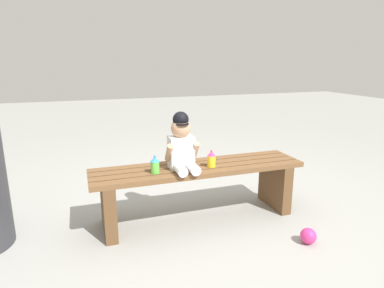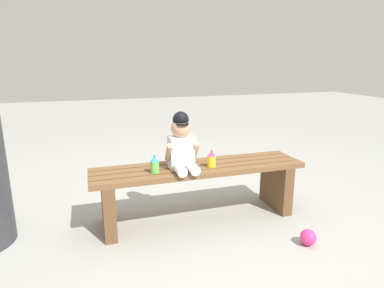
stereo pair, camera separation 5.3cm
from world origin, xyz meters
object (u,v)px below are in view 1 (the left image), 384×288
Objects in this scene: toy_ball at (308,236)px; child_figure at (182,144)px; park_bench at (199,183)px; sippy_cup_right at (211,159)px; sippy_cup_left at (155,165)px.

child_figure is at bearing 141.85° from toy_ball.
toy_ball is at bearing -45.76° from park_bench.
park_bench is 12.52× the size of sippy_cup_right.
sippy_cup_left is 1.11m from toy_ball.
sippy_cup_left is (-0.34, -0.06, 0.19)m from park_bench.
child_figure is at bearing 8.69° from sippy_cup_left.
sippy_cup_left reaches higher than park_bench.
park_bench is 0.34m from child_figure.
toy_ball is at bearing -29.91° from sippy_cup_left.
sippy_cup_right reaches higher than toy_ball.
sippy_cup_left is 1.00× the size of sippy_cup_right.
sippy_cup_left is at bearing -171.31° from child_figure.
sippy_cup_left reaches higher than toy_ball.
sippy_cup_right reaches higher than park_bench.
child_figure is 1.03m from toy_ball.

